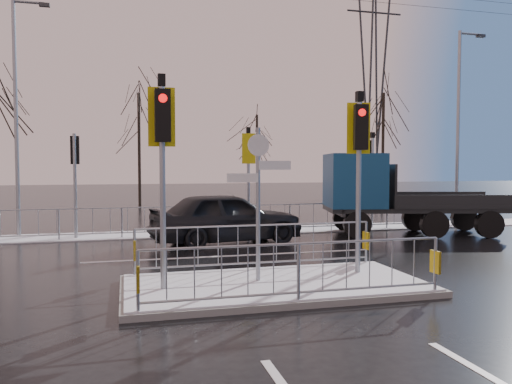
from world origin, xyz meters
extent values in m
plane|color=black|center=(0.00, 0.00, 0.00)|extent=(120.00, 120.00, 0.00)
cube|color=white|center=(0.00, 8.60, 0.02)|extent=(30.00, 2.00, 0.04)
cube|color=silver|center=(0.00, 3.80, 0.00)|extent=(8.00, 0.15, 0.01)
cube|color=slate|center=(0.00, 0.00, 0.06)|extent=(6.00, 3.00, 0.12)
cube|color=white|center=(0.00, 0.00, 0.14)|extent=(5.85, 2.85, 0.03)
cube|color=gold|center=(-2.70, -1.38, 0.67)|extent=(0.05, 0.28, 0.42)
cube|color=gold|center=(2.70, -1.38, 0.67)|extent=(0.05, 0.28, 0.42)
cube|color=gold|center=(-2.70, 1.38, 0.67)|extent=(0.05, 0.28, 0.42)
cube|color=gold|center=(2.70, 1.38, 0.67)|extent=(0.05, 0.28, 0.42)
cylinder|color=gray|center=(-2.20, 0.00, 2.02)|extent=(0.11, 0.11, 3.80)
cube|color=black|center=(-2.20, -0.18, 3.37)|extent=(0.28, 0.22, 0.95)
cylinder|color=red|center=(-2.20, -0.29, 3.67)|extent=(0.16, 0.04, 0.16)
cube|color=#D2C30C|center=(-2.20, 0.07, 3.37)|extent=(0.50, 0.03, 1.10)
cube|color=black|center=(-2.20, 0.00, 4.04)|extent=(0.14, 0.14, 0.22)
cylinder|color=gray|center=(2.00, 0.40, 1.97)|extent=(0.11, 0.11, 3.70)
cube|color=black|center=(1.95, 0.23, 3.27)|extent=(0.33, 0.28, 0.95)
cylinder|color=red|center=(1.93, 0.12, 3.57)|extent=(0.16, 0.08, 0.16)
cube|color=#D2C30C|center=(2.02, 0.47, 3.27)|extent=(0.49, 0.16, 1.10)
cube|color=black|center=(2.00, 0.40, 3.94)|extent=(0.14, 0.14, 0.22)
cylinder|color=gray|center=(-0.30, 0.20, 1.67)|extent=(0.09, 0.09, 3.10)
cube|color=silver|center=(0.05, 0.20, 2.47)|extent=(0.70, 0.14, 0.18)
cube|color=silver|center=(-0.62, 0.20, 2.22)|extent=(0.62, 0.15, 0.18)
cylinder|color=silver|center=(-0.30, 0.17, 2.87)|extent=(0.44, 0.03, 0.44)
cylinder|color=gray|center=(-4.50, 8.30, 1.79)|extent=(0.11, 0.11, 3.50)
cube|color=black|center=(-4.50, 8.48, 2.99)|extent=(0.28, 0.22, 0.95)
cylinder|color=red|center=(-4.50, 8.59, 3.29)|extent=(0.16, 0.04, 0.16)
cylinder|color=gray|center=(1.50, 8.30, 1.84)|extent=(0.11, 0.11, 3.60)
cube|color=black|center=(1.50, 8.48, 3.09)|extent=(0.28, 0.22, 0.95)
cylinder|color=red|center=(1.50, 8.59, 3.39)|extent=(0.16, 0.04, 0.16)
cube|color=#D2C30C|center=(1.50, 8.23, 3.09)|extent=(0.50, 0.03, 1.10)
cube|color=black|center=(1.50, 8.30, 3.76)|extent=(0.14, 0.14, 0.22)
cylinder|color=gray|center=(6.50, 8.30, 1.79)|extent=(0.11, 0.11, 3.50)
cube|color=black|center=(6.45, 8.47, 2.99)|extent=(0.33, 0.28, 0.95)
cylinder|color=red|center=(6.43, 8.58, 3.29)|extent=(0.16, 0.08, 0.16)
cube|color=black|center=(6.50, 8.30, 3.66)|extent=(0.14, 0.14, 0.22)
imported|color=black|center=(0.24, 6.06, 0.82)|extent=(5.10, 2.78, 1.65)
cylinder|color=black|center=(4.71, 5.92, 0.47)|extent=(0.98, 0.49, 0.94)
cylinder|color=black|center=(5.17, 7.85, 0.47)|extent=(0.98, 0.49, 0.94)
cylinder|color=black|center=(7.27, 5.31, 0.47)|extent=(0.98, 0.49, 0.94)
cylinder|color=black|center=(7.73, 7.23, 0.47)|extent=(0.98, 0.49, 0.94)
cylinder|color=black|center=(9.11, 4.87, 0.47)|extent=(0.98, 0.49, 0.94)
cylinder|color=black|center=(9.57, 6.79, 0.47)|extent=(0.98, 0.49, 0.94)
cube|color=black|center=(7.14, 6.36, 0.92)|extent=(6.56, 3.56, 0.15)
cube|color=navy|center=(5.03, 6.86, 1.94)|extent=(2.36, 2.64, 1.89)
cube|color=black|center=(5.92, 6.65, 2.32)|extent=(0.48, 1.84, 1.04)
cube|color=#2D3033|center=(4.48, 6.99, 0.90)|extent=(0.61, 2.13, 0.33)
cube|color=black|center=(8.14, 6.12, 1.06)|extent=(4.56, 3.17, 0.11)
cube|color=black|center=(6.17, 6.59, 1.81)|extent=(0.60, 2.22, 1.41)
cylinder|color=black|center=(-2.00, 22.00, 3.45)|extent=(0.19, 0.19, 6.90)
cylinder|color=black|center=(6.00, 24.00, 2.99)|extent=(0.16, 0.16, 5.98)
cylinder|color=black|center=(14.00, 21.00, 3.68)|extent=(0.20, 0.20, 7.36)
cylinder|color=gray|center=(10.50, 8.50, 4.00)|extent=(0.14, 0.14, 8.00)
cylinder|color=gray|center=(11.00, 8.50, 7.90)|extent=(1.00, 0.10, 0.10)
cube|color=#2D3033|center=(11.50, 8.50, 7.85)|extent=(0.35, 0.18, 0.12)
cylinder|color=gray|center=(-6.50, 9.50, 4.10)|extent=(0.14, 0.14, 8.20)
cylinder|color=gray|center=(-6.00, 9.50, 8.10)|extent=(1.00, 0.10, 0.10)
cube|color=#2D3033|center=(-5.50, 9.50, 8.05)|extent=(0.35, 0.18, 0.12)
cylinder|color=#2D3033|center=(18.60, 30.60, 10.00)|extent=(1.18, 1.18, 19.97)
cylinder|color=#2D3033|center=(17.40, 30.60, 10.00)|extent=(1.18, 1.18, 19.97)
cylinder|color=#2D3033|center=(18.60, 29.40, 10.00)|extent=(1.18, 1.18, 19.97)
cylinder|color=#2D3033|center=(17.40, 29.40, 10.00)|extent=(1.18, 1.18, 19.97)
cylinder|color=#2D3033|center=(18.00, 30.00, 15.60)|extent=(5.00, 0.16, 0.16)
camera|label=1|loc=(-2.88, -9.43, 2.46)|focal=35.00mm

